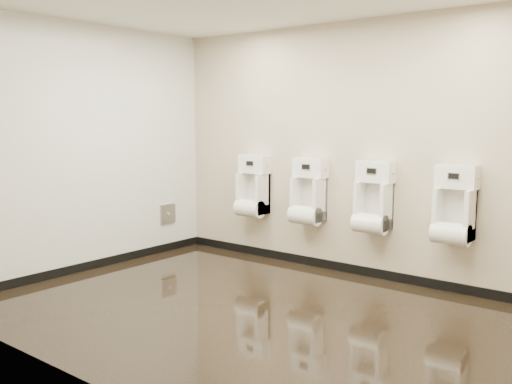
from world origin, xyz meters
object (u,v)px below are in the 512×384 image
(urinal_1, at_px, (308,196))
(urinal_2, at_px, (373,203))
(urinal_0, at_px, (253,191))
(urinal_3, at_px, (454,211))
(access_panel, at_px, (168,214))

(urinal_1, height_order, urinal_2, same)
(urinal_0, distance_m, urinal_2, 1.65)
(urinal_3, bearing_deg, urinal_0, 180.00)
(access_panel, xyz_separation_m, urinal_3, (3.62, 0.42, 0.35))
(urinal_0, xyz_separation_m, urinal_3, (2.52, 0.00, 0.00))
(urinal_0, bearing_deg, access_panel, -159.32)
(urinal_1, relative_size, urinal_2, 1.00)
(urinal_0, relative_size, urinal_2, 1.00)
(access_panel, relative_size, urinal_3, 0.33)
(urinal_0, relative_size, urinal_3, 1.00)
(urinal_2, bearing_deg, urinal_0, 180.00)
(urinal_3, bearing_deg, urinal_1, 180.00)
(urinal_3, bearing_deg, access_panel, -173.44)
(urinal_0, xyz_separation_m, urinal_1, (0.83, 0.00, 0.00))
(urinal_1, distance_m, urinal_3, 1.69)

